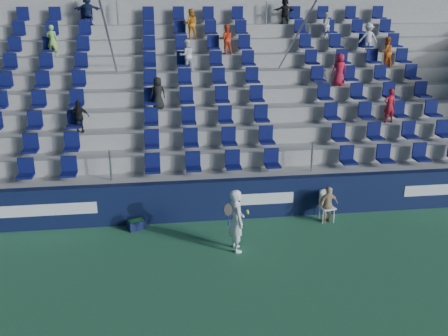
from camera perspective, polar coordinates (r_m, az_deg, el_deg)
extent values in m
plane|color=#307149|center=(12.17, 0.82, -11.94)|extent=(70.00, 70.00, 0.00)
cube|color=#10173A|center=(14.70, -0.95, -3.65)|extent=(24.00, 0.30, 1.20)
cube|color=white|center=(14.87, -20.46, -4.56)|extent=(3.20, 0.02, 0.34)
cube|color=white|center=(14.78, 4.91, -3.51)|extent=(1.60, 0.02, 0.34)
cube|color=white|center=(16.80, 23.59, -2.29)|extent=(2.40, 0.02, 0.34)
cube|color=#A6A7A1|center=(15.23, -1.21, -2.83)|extent=(24.00, 0.85, 1.20)
cube|color=#A6A7A1|center=(15.93, -1.56, -0.87)|extent=(24.00, 0.85, 1.70)
cube|color=#A6A7A1|center=(16.65, -1.87, 0.92)|extent=(24.00, 0.85, 2.20)
cube|color=#A6A7A1|center=(17.38, -2.17, 2.57)|extent=(24.00, 0.85, 2.70)
cube|color=#A6A7A1|center=(18.13, -2.43, 4.07)|extent=(24.00, 0.85, 3.20)
cube|color=#A6A7A1|center=(18.89, -2.68, 5.46)|extent=(24.00, 0.85, 3.70)
cube|color=#A6A7A1|center=(19.66, -2.91, 6.74)|extent=(24.00, 0.85, 4.20)
cube|color=#A6A7A1|center=(20.44, -3.13, 7.92)|extent=(24.00, 0.85, 4.70)
cube|color=#A6A7A1|center=(21.23, -3.33, 9.02)|extent=(24.00, 0.85, 5.20)
cube|color=#A6A7A1|center=(21.81, -3.49, 10.61)|extent=(24.00, 0.50, 6.20)
cube|color=#0C1149|center=(14.90, -1.23, 0.57)|extent=(16.05, 0.50, 0.70)
cube|color=#0C1149|center=(15.56, -1.59, 3.29)|extent=(16.05, 0.50, 0.70)
cube|color=#0C1149|center=(16.26, -1.93, 5.79)|extent=(16.05, 0.50, 0.70)
cube|color=#0C1149|center=(16.98, -2.24, 8.08)|extent=(16.05, 0.50, 0.70)
cube|color=#0C1149|center=(17.73, -2.52, 10.18)|extent=(16.05, 0.50, 0.70)
cube|color=#0C1149|center=(18.50, -2.79, 12.10)|extent=(16.05, 0.50, 0.70)
cube|color=#0C1149|center=(19.29, -3.04, 13.87)|extent=(16.05, 0.50, 0.70)
cube|color=#0C1149|center=(20.10, -3.27, 15.50)|extent=(16.05, 0.50, 0.70)
cube|color=#0C1149|center=(20.92, -3.48, 17.00)|extent=(16.05, 0.50, 0.70)
cylinder|color=gray|center=(17.62, -12.56, 12.33)|extent=(0.06, 7.68, 4.55)
cylinder|color=gray|center=(18.14, 7.16, 12.80)|extent=(0.06, 7.68, 4.55)
imported|color=white|center=(18.39, -4.28, 12.70)|extent=(0.64, 0.56, 1.13)
imported|color=white|center=(20.85, 16.17, 14.11)|extent=(0.77, 0.52, 1.10)
imported|color=#8DCB51|center=(19.52, -19.03, 13.58)|extent=(0.45, 0.33, 1.12)
imported|color=orange|center=(20.28, 18.03, 12.46)|extent=(0.61, 0.50, 1.14)
imported|color=black|center=(16.83, -7.56, 8.47)|extent=(0.61, 0.49, 1.07)
imported|color=#AF172F|center=(18.75, 13.05, 10.89)|extent=(0.59, 0.41, 1.15)
imported|color=orange|center=(20.03, -3.83, 16.10)|extent=(0.56, 0.44, 1.14)
imported|color=black|center=(21.47, 6.96, 17.38)|extent=(0.99, 0.49, 1.03)
imported|color=black|center=(16.29, -16.20, 5.66)|extent=(0.61, 0.26, 1.03)
imported|color=red|center=(19.34, 0.24, 14.49)|extent=(0.53, 0.41, 1.09)
imported|color=#182149|center=(20.97, -15.33, 17.00)|extent=(1.07, 0.41, 1.13)
imported|color=silver|center=(21.09, 11.48, 15.70)|extent=(0.56, 0.50, 0.98)
imported|color=#AC1623|center=(17.84, 18.39, 6.78)|extent=(0.46, 0.33, 1.16)
imported|color=white|center=(12.82, 1.46, -6.01)|extent=(0.46, 0.65, 1.68)
cylinder|color=navy|center=(12.51, 0.51, -6.05)|extent=(0.03, 0.03, 0.28)
torus|color=black|center=(12.39, 0.51, -4.79)|extent=(0.30, 0.17, 0.28)
plane|color=#262626|center=(12.39, 0.51, -4.79)|extent=(0.30, 0.16, 0.29)
sphere|color=#C4D431|center=(12.57, 2.74, -5.17)|extent=(0.07, 0.07, 0.07)
sphere|color=#C4D431|center=(12.61, 2.70, -4.93)|extent=(0.07, 0.07, 0.07)
cube|color=white|center=(14.91, 11.69, -4.45)|extent=(0.48, 0.48, 0.04)
cube|color=white|center=(14.98, 11.52, -3.27)|extent=(0.41, 0.12, 0.50)
cylinder|color=white|center=(14.81, 11.23, -5.53)|extent=(0.03, 0.03, 0.41)
cylinder|color=white|center=(14.91, 12.44, -5.44)|extent=(0.03, 0.03, 0.41)
cylinder|color=white|center=(15.09, 10.84, -5.02)|extent=(0.03, 0.03, 0.41)
cylinder|color=white|center=(15.19, 12.03, -4.94)|extent=(0.03, 0.03, 0.41)
imported|color=tan|center=(14.82, 11.79, -4.08)|extent=(0.69, 0.40, 1.10)
cube|color=#0F1639|center=(14.46, -9.99, -6.39)|extent=(0.57, 0.48, 0.26)
cube|color=#1E662D|center=(14.43, -10.00, -6.17)|extent=(0.45, 0.36, 0.16)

